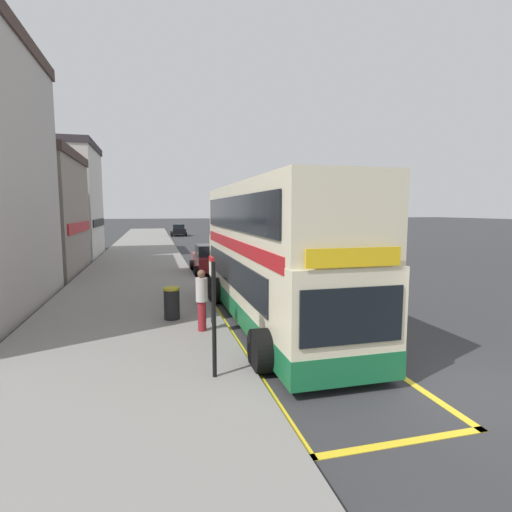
{
  "coord_description": "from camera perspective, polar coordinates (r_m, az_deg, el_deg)",
  "views": [
    {
      "loc": [
        -6.06,
        -6.17,
        3.6
      ],
      "look_at": [
        -2.78,
        6.47,
        2.08
      ],
      "focal_mm": 27.87,
      "sensor_mm": 36.0,
      "label": 1
    }
  ],
  "objects": [
    {
      "name": "bus_stop_sign",
      "position": [
        8.3,
        -6.15,
        -7.11
      ],
      "size": [
        0.09,
        0.51,
        2.49
      ],
      "color": "black",
      "rests_on": "pavement_near"
    },
    {
      "name": "pavement_near",
      "position": [
        38.35,
        -15.88,
        1.12
      ],
      "size": [
        6.0,
        76.0,
        0.14
      ],
      "primitive_type": "cube",
      "color": "gray",
      "rests_on": "ground"
    },
    {
      "name": "pedestrian_waiting_near_sign",
      "position": [
        11.49,
        -7.79,
        -5.93
      ],
      "size": [
        0.34,
        0.34,
        1.77
      ],
      "color": "maroon",
      "rests_on": "pavement_near"
    },
    {
      "name": "bus_bay_markings",
      "position": [
        13.07,
        2.2,
        -9.31
      ],
      "size": [
        3.15,
        14.17,
        0.01
      ],
      "color": "yellow",
      "rests_on": "ground"
    },
    {
      "name": "ground_plane",
      "position": [
        38.82,
        -5.49,
        1.3
      ],
      "size": [
        260.0,
        260.0,
        0.0
      ],
      "primitive_type": "plane",
      "color": "#333335"
    },
    {
      "name": "parked_car_black_ahead",
      "position": [
        56.18,
        -11.07,
        3.67
      ],
      "size": [
        2.09,
        4.2,
        1.62
      ],
      "rotation": [
        0.0,
        0.0,
        3.13
      ],
      "color": "black",
      "rests_on": "ground"
    },
    {
      "name": "parked_car_navy_far",
      "position": [
        27.35,
        4.12,
        0.76
      ],
      "size": [
        2.09,
        4.2,
        1.62
      ],
      "rotation": [
        0.0,
        0.0,
        0.02
      ],
      "color": "navy",
      "rests_on": "ground"
    },
    {
      "name": "terrace_annex",
      "position": [
        34.65,
        -30.89,
        6.92
      ],
      "size": [
        11.17,
        7.46,
        9.53
      ],
      "color": "silver",
      "rests_on": "ground"
    },
    {
      "name": "litter_bin",
      "position": [
        12.96,
        -12.0,
        -6.62
      ],
      "size": [
        0.52,
        0.52,
        1.02
      ],
      "color": "black",
      "rests_on": "pavement_near"
    },
    {
      "name": "double_decker_bus",
      "position": [
        12.64,
        2.13,
        -0.33
      ],
      "size": [
        3.17,
        10.81,
        4.4
      ],
      "color": "beige",
      "rests_on": "ground"
    },
    {
      "name": "parked_car_white_distant",
      "position": [
        33.62,
        4.85,
        1.85
      ],
      "size": [
        2.09,
        4.2,
        1.62
      ],
      "rotation": [
        0.0,
        0.0,
        -0.04
      ],
      "color": "silver",
      "rests_on": "ground"
    },
    {
      "name": "parked_car_maroon_behind",
      "position": [
        22.92,
        -6.6,
        -0.41
      ],
      "size": [
        2.09,
        4.2,
        1.62
      ],
      "rotation": [
        0.0,
        0.0,
        -0.02
      ],
      "color": "maroon",
      "rests_on": "ground"
    }
  ]
}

